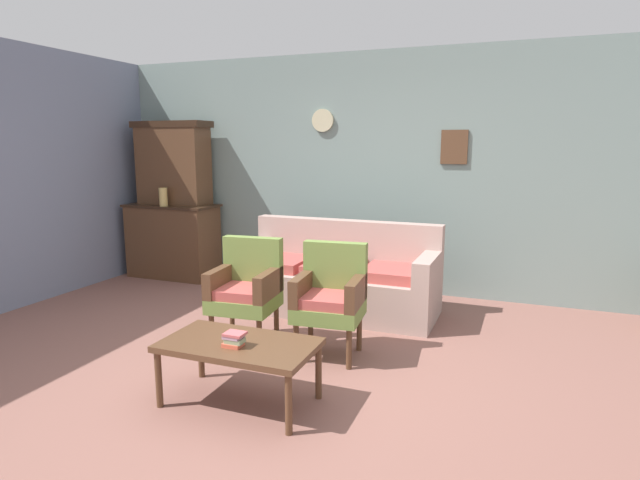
{
  "coord_description": "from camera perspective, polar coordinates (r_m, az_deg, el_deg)",
  "views": [
    {
      "loc": [
        1.61,
        -3.23,
        1.68
      ],
      "look_at": [
        -0.03,
        1.01,
        0.85
      ],
      "focal_mm": 29.48,
      "sensor_mm": 36.0,
      "label": 1
    }
  ],
  "objects": [
    {
      "name": "armchair_by_doorway",
      "position": [
        4.21,
        1.14,
        -5.96
      ],
      "size": [
        0.56,
        0.53,
        0.9
      ],
      "color": "olive",
      "rests_on": "ground"
    },
    {
      "name": "wall_back_with_decor",
      "position": [
        6.09,
        5.8,
        7.22
      ],
      "size": [
        6.4,
        0.09,
        2.7
      ],
      "color": "gray",
      "rests_on": "ground"
    },
    {
      "name": "side_cabinet",
      "position": [
        6.97,
        -15.63,
        -0.05
      ],
      "size": [
        1.16,
        0.55,
        0.93
      ],
      "color": "brown",
      "rests_on": "ground"
    },
    {
      "name": "armchair_row_middle",
      "position": [
        4.47,
        -7.99,
        -5.08
      ],
      "size": [
        0.56,
        0.53,
        0.9
      ],
      "color": "olive",
      "rests_on": "ground"
    },
    {
      "name": "cabinet_upper_hutch",
      "position": [
        6.93,
        -15.63,
        8.1
      ],
      "size": [
        0.99,
        0.38,
        1.03
      ],
      "color": "brown",
      "rests_on": "side_cabinet"
    },
    {
      "name": "vase_on_cabinet",
      "position": [
        6.73,
        -16.65,
        4.5
      ],
      "size": [
        0.1,
        0.1,
        0.23
      ],
      "primitive_type": "cylinder",
      "color": "tan",
      "rests_on": "side_cabinet"
    },
    {
      "name": "floral_couch",
      "position": [
        5.35,
        1.89,
        -4.32
      ],
      "size": [
        2.02,
        0.83,
        0.9
      ],
      "color": "tan",
      "rests_on": "ground"
    },
    {
      "name": "ground_plane",
      "position": [
        3.98,
        -5.05,
        -14.66
      ],
      "size": [
        7.68,
        7.68,
        0.0
      ],
      "primitive_type": "plane",
      "color": "#84564C"
    },
    {
      "name": "coffee_table",
      "position": [
        3.52,
        -8.77,
        -11.56
      ],
      "size": [
        1.0,
        0.56,
        0.42
      ],
      "color": "brown",
      "rests_on": "ground"
    },
    {
      "name": "book_stack_on_table",
      "position": [
        3.42,
        -9.31,
        -10.57
      ],
      "size": [
        0.13,
        0.11,
        0.09
      ],
      "color": "#DD5E44",
      "rests_on": "coffee_table"
    }
  ]
}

